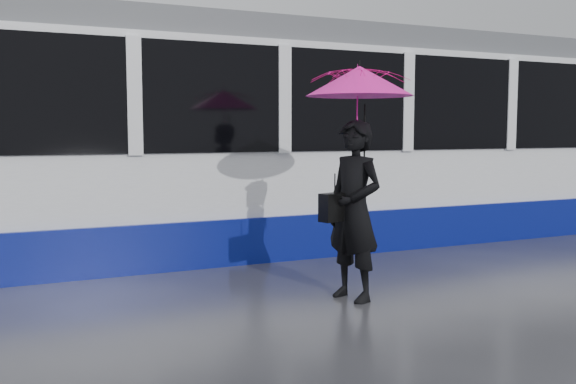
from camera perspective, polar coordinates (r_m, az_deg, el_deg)
name	(u,v)px	position (r m, az deg, el deg)	size (l,w,h in m)	color
ground	(222,292)	(7.22, -5.87, -8.82)	(90.00, 90.00, 0.00)	#2B2B30
rails	(167,252)	(9.57, -10.74, -5.30)	(34.00, 1.51, 0.02)	#3F3D38
tram	(153,141)	(9.37, -11.90, 4.47)	(26.00, 2.56, 3.35)	white
woman	(354,211)	(6.75, 5.89, -1.65)	(0.69, 0.45, 1.89)	black
umbrella	(359,102)	(6.73, 6.35, 7.94)	(1.38, 1.38, 1.28)	#F51486
handbag	(335,207)	(6.65, 4.17, -1.34)	(0.37, 0.24, 0.47)	black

